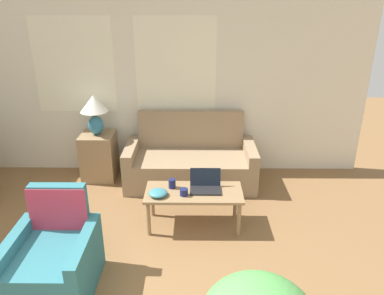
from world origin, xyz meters
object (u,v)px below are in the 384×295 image
object	(u,v)px
cup_yellow	(172,184)
armchair	(54,262)
cup_navy	(184,192)
laptop	(205,185)
couch	(191,163)
table_lamp	(94,109)
snack_bowl	(158,193)
coffee_table	(194,195)

from	to	relation	value
cup_yellow	armchair	bearing A→B (deg)	-132.93
cup_navy	laptop	bearing A→B (deg)	29.95
couch	cup_yellow	world-z (taller)	couch
table_lamp	laptop	bearing A→B (deg)	-37.83
cup_yellow	cup_navy	bearing A→B (deg)	-51.01
armchair	snack_bowl	size ratio (longest dim) A/B	4.36
laptop	table_lamp	bearing A→B (deg)	142.17
armchair	coffee_table	xyz separation A→B (m)	(1.23, 0.98, 0.12)
coffee_table	cup_yellow	distance (m)	0.28
snack_bowl	armchair	bearing A→B (deg)	-133.84
coffee_table	armchair	bearing A→B (deg)	-141.50
table_lamp	coffee_table	xyz separation A→B (m)	(1.35, -1.19, -0.63)
couch	snack_bowl	size ratio (longest dim) A/B	8.73
table_lamp	cup_yellow	size ratio (longest dim) A/B	5.24
couch	coffee_table	xyz separation A→B (m)	(0.05, -1.10, 0.11)
couch	table_lamp	world-z (taller)	table_lamp
couch	coffee_table	world-z (taller)	couch
cup_navy	table_lamp	bearing A→B (deg)	134.01
armchair	cup_navy	size ratio (longest dim) A/B	9.90
laptop	cup_yellow	bearing A→B (deg)	174.92
cup_navy	snack_bowl	xyz separation A→B (m)	(-0.28, -0.01, -0.01)
couch	cup_navy	distance (m)	1.21
table_lamp	cup_navy	world-z (taller)	table_lamp
cup_navy	couch	bearing A→B (deg)	87.24
couch	laptop	world-z (taller)	couch
table_lamp	cup_navy	distance (m)	1.86
armchair	coffee_table	distance (m)	1.58
coffee_table	snack_bowl	size ratio (longest dim) A/B	5.35
table_lamp	snack_bowl	world-z (taller)	table_lamp
table_lamp	cup_yellow	world-z (taller)	table_lamp
table_lamp	coffee_table	size ratio (longest dim) A/B	0.51
table_lamp	laptop	xyz separation A→B (m)	(1.48, -1.15, -0.53)
couch	coffee_table	size ratio (longest dim) A/B	1.63
couch	table_lamp	size ratio (longest dim) A/B	3.19
armchair	snack_bowl	bearing A→B (deg)	46.16
coffee_table	cup_navy	world-z (taller)	cup_navy
couch	cup_yellow	size ratio (longest dim) A/B	16.72
couch	snack_bowl	world-z (taller)	couch
table_lamp	armchair	bearing A→B (deg)	-86.97
armchair	table_lamp	xyz separation A→B (m)	(-0.12, 2.17, 0.75)
cup_yellow	table_lamp	bearing A→B (deg)	134.71
laptop	snack_bowl	xyz separation A→B (m)	(-0.52, -0.15, -0.02)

